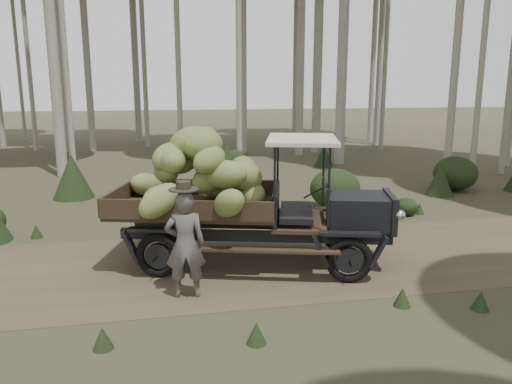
# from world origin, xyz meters

# --- Properties ---
(ground) EXTENTS (120.00, 120.00, 0.00)m
(ground) POSITION_xyz_m (0.00, 0.00, 0.00)
(ground) COLOR #473D2B
(ground) RESTS_ON ground
(dirt_track) EXTENTS (70.00, 4.00, 0.01)m
(dirt_track) POSITION_xyz_m (0.00, 0.00, 0.00)
(dirt_track) COLOR brown
(dirt_track) RESTS_ON ground
(banana_truck) EXTENTS (5.43, 3.21, 2.67)m
(banana_truck) POSITION_xyz_m (0.01, 0.11, 1.55)
(banana_truck) COLOR black
(banana_truck) RESTS_ON ground
(farmer) EXTENTS (0.66, 0.49, 1.87)m
(farmer) POSITION_xyz_m (-0.75, -1.31, 0.88)
(farmer) COLOR #504D49
(farmer) RESTS_ON ground
(undergrowth) EXTENTS (23.01, 24.08, 1.32)m
(undergrowth) POSITION_xyz_m (-0.65, 0.31, 0.53)
(undergrowth) COLOR #233319
(undergrowth) RESTS_ON ground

